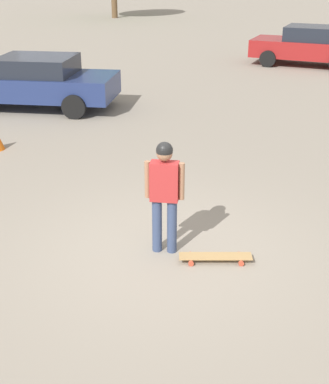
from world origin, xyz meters
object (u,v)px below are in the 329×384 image
object	(u,v)px
skateboard	(215,257)
car_parked_far	(308,45)
person	(165,189)
car_parked_near	(35,81)

from	to	relation	value
skateboard	car_parked_far	world-z (taller)	car_parked_far
person	skateboard	size ratio (longest dim) A/B	1.81
person	car_parked_near	xyz separation A→B (m)	(-3.74, -7.79, -0.23)
car_parked_far	car_parked_near	bearing A→B (deg)	58.63
car_parked_near	car_parked_far	xyz separation A→B (m)	(-10.65, 2.72, 0.02)
person	car_parked_far	xyz separation A→B (m)	(-14.39, -5.07, -0.21)
person	car_parked_near	bearing A→B (deg)	122.43
person	skateboard	world-z (taller)	person
car_parked_near	car_parked_far	bearing A→B (deg)	-136.76
skateboard	car_parked_near	xyz separation A→B (m)	(-3.51, -8.51, 0.66)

